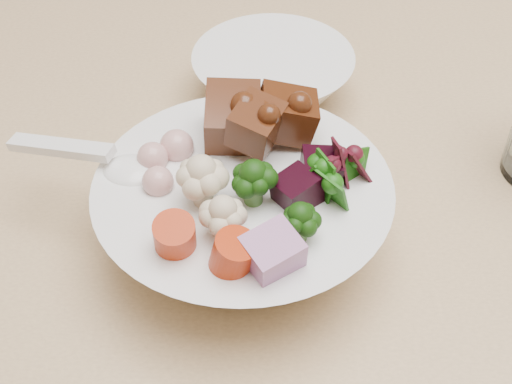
{
  "coord_description": "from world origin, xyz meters",
  "views": [
    {
      "loc": [
        -0.33,
        -0.56,
        1.17
      ],
      "look_at": [
        -0.39,
        -0.15,
        0.77
      ],
      "focal_mm": 50.0,
      "sensor_mm": 36.0,
      "label": 1
    }
  ],
  "objects": [
    {
      "name": "side_bowl",
      "position": [
        -0.4,
        0.06,
        0.73
      ],
      "size": [
        0.17,
        0.17,
        0.06
      ],
      "primitive_type": null,
      "color": "white",
      "rests_on": "dining_table"
    },
    {
      "name": "soup_spoon",
      "position": [
        -0.51,
        -0.14,
        0.77
      ],
      "size": [
        0.15,
        0.06,
        0.03
      ],
      "rotation": [
        0.0,
        0.0,
        -0.21
      ],
      "color": "white",
      "rests_on": "food_bowl"
    },
    {
      "name": "food_bowl",
      "position": [
        -0.4,
        -0.15,
        0.74
      ],
      "size": [
        0.24,
        0.24,
        0.13
      ],
      "color": "white",
      "rests_on": "dining_table"
    },
    {
      "name": "chair_far",
      "position": [
        -0.08,
        0.53,
        0.51
      ],
      "size": [
        0.55,
        0.55,
        0.9
      ],
      "rotation": [
        0.0,
        0.0,
        0.42
      ],
      "color": "tan",
      "rests_on": "ground"
    }
  ]
}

